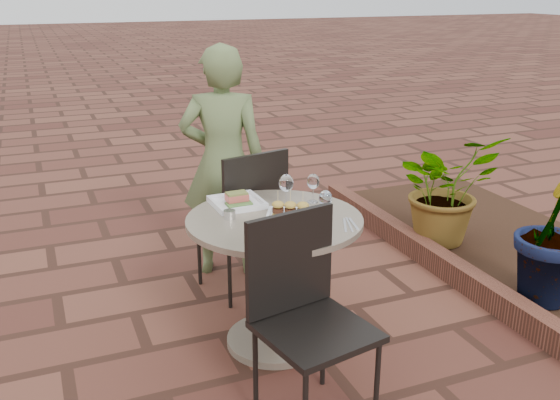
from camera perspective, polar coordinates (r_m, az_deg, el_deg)
name	(u,v)px	position (r m, az deg, el deg)	size (l,w,h in m)	color
ground	(223,334)	(3.57, -5.26, -12.12)	(60.00, 60.00, 0.00)	brown
cafe_table	(275,262)	(3.26, -0.49, -5.66)	(0.90, 0.90, 0.73)	gray
chair_far	(247,211)	(3.77, -3.03, -1.04)	(0.53, 0.53, 0.93)	black
chair_near	(303,302)	(2.73, 2.16, -9.28)	(0.52, 0.52, 0.93)	black
diner	(223,163)	(4.04, -5.23, 3.41)	(0.55, 0.36, 1.52)	#546538
plate_salmon	(237,201)	(3.34, -3.95, -0.14)	(0.27, 0.27, 0.07)	white
plate_sliders	(290,214)	(3.11, 0.95, -1.28)	(0.32, 0.32, 0.15)	white
plate_tuna	(296,227)	(3.00, 1.52, -2.49)	(0.27, 0.27, 0.03)	white
wine_glass_right	(325,199)	(3.09, 4.18, 0.06)	(0.07, 0.07, 0.16)	white
wine_glass_mid	(286,184)	(3.26, 0.57, 1.48)	(0.08, 0.08, 0.18)	white
wine_glass_far	(313,182)	(3.35, 3.05, 1.64)	(0.07, 0.07, 0.16)	white
steel_ramekin	(230,215)	(3.15, -4.63, -1.33)	(0.06, 0.06, 0.04)	silver
cutlery_set	(349,225)	(3.08, 6.36, -2.25)	(0.09, 0.19, 0.00)	silver
planter_curb	(433,257)	(4.43, 13.78, -5.05)	(0.12, 3.00, 0.15)	brown
mulch_bed	(513,247)	(4.87, 20.50, -4.08)	(1.30, 3.00, 0.06)	black
potted_plant_a	(445,188)	(4.62, 14.88, 1.09)	(0.73, 0.63, 0.81)	#33662D
potted_plant_b	(556,226)	(3.95, 23.96, -2.16)	(0.51, 0.41, 0.93)	#386B33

